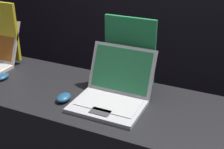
{
  "coord_description": "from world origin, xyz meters",
  "views": [
    {
      "loc": [
        0.59,
        -0.99,
        1.73
      ],
      "look_at": [
        -0.0,
        0.29,
        1.06
      ],
      "focal_mm": 50.0,
      "sensor_mm": 36.0,
      "label": 1
    }
  ],
  "objects_px": {
    "promo_stand_middle": "(130,54)",
    "laptop_middle": "(113,91)",
    "mouse_middle": "(64,98)",
    "mouse_front": "(2,77)"
  },
  "relations": [
    {
      "from": "mouse_front",
      "to": "promo_stand_middle",
      "type": "distance_m",
      "value": 0.77
    },
    {
      "from": "mouse_middle",
      "to": "promo_stand_middle",
      "type": "bearing_deg",
      "value": 52.98
    },
    {
      "from": "promo_stand_middle",
      "to": "laptop_middle",
      "type": "bearing_deg",
      "value": -90.0
    },
    {
      "from": "mouse_front",
      "to": "laptop_middle",
      "type": "bearing_deg",
      "value": 2.94
    },
    {
      "from": "laptop_middle",
      "to": "promo_stand_middle",
      "type": "height_order",
      "value": "promo_stand_middle"
    },
    {
      "from": "laptop_middle",
      "to": "promo_stand_middle",
      "type": "xyz_separation_m",
      "value": [
        0.0,
        0.22,
        0.13
      ]
    },
    {
      "from": "laptop_middle",
      "to": "promo_stand_middle",
      "type": "bearing_deg",
      "value": 90.0
    },
    {
      "from": "laptop_middle",
      "to": "mouse_front",
      "type": "bearing_deg",
      "value": -177.06
    },
    {
      "from": "promo_stand_middle",
      "to": "mouse_middle",
      "type": "bearing_deg",
      "value": -127.02
    },
    {
      "from": "mouse_middle",
      "to": "promo_stand_middle",
      "type": "xyz_separation_m",
      "value": [
        0.24,
        0.31,
        0.17
      ]
    }
  ]
}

